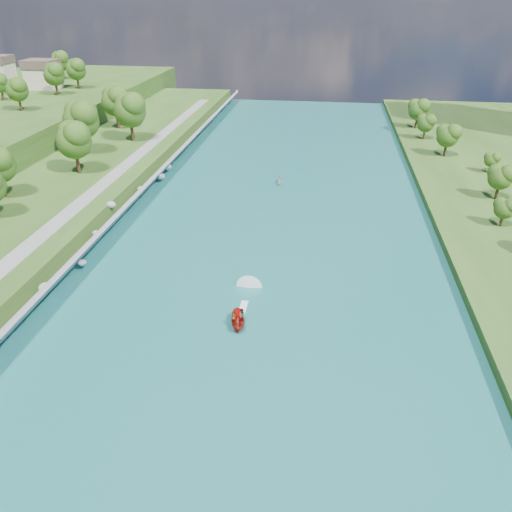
# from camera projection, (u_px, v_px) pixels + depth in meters

# --- Properties ---
(ground) EXTENTS (260.00, 260.00, 0.00)m
(ground) POSITION_uv_depth(u_px,v_px,m) (240.00, 336.00, 58.39)
(ground) COLOR #2D5119
(ground) RESTS_ON ground
(river_water) EXTENTS (55.00, 240.00, 0.10)m
(river_water) POSITION_uv_depth(u_px,v_px,m) (262.00, 256.00, 75.83)
(river_water) COLOR #19615F
(river_water) RESTS_ON ground
(ridge_west) EXTENTS (60.00, 120.00, 9.00)m
(ridge_west) POSITION_uv_depth(u_px,v_px,m) (22.00, 108.00, 149.45)
(ridge_west) COLOR #2D5119
(ridge_west) RESTS_ON ground
(riprap_bank) EXTENTS (4.15, 236.00, 4.09)m
(riprap_bank) POSITION_uv_depth(u_px,v_px,m) (97.00, 237.00, 77.69)
(riprap_bank) COLOR slate
(riprap_bank) RESTS_ON ground
(riverside_path) EXTENTS (3.00, 200.00, 0.10)m
(riverside_path) POSITION_uv_depth(u_px,v_px,m) (57.00, 222.00, 78.21)
(riverside_path) COLOR gray
(riverside_path) RESTS_ON berm_west
(ridge_houses) EXTENTS (29.50, 29.50, 8.40)m
(ridge_houses) POSITION_uv_depth(u_px,v_px,m) (6.00, 74.00, 150.42)
(ridge_houses) COLOR beige
(ridge_houses) RESTS_ON ridge_west
(trees_ridge) EXTENTS (19.78, 54.58, 10.69)m
(trees_ridge) POSITION_uv_depth(u_px,v_px,m) (50.00, 74.00, 145.54)
(trees_ridge) COLOR #2B4C14
(trees_ridge) RESTS_ON ridge_west
(motorboat) EXTENTS (3.60, 18.94, 2.13)m
(motorboat) POSITION_uv_depth(u_px,v_px,m) (240.00, 314.00, 61.00)
(motorboat) COLOR #A8170D
(motorboat) RESTS_ON river_water
(raft) EXTENTS (2.66, 3.23, 1.49)m
(raft) POSITION_uv_depth(u_px,v_px,m) (279.00, 182.00, 103.85)
(raft) COLOR gray
(raft) RESTS_ON river_water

